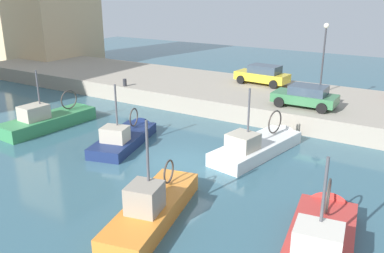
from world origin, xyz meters
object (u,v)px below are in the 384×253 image
at_px(fishing_boat_green, 53,125).
at_px(mooring_bollard_north, 125,83).
at_px(fishing_boat_red, 321,242).
at_px(fishing_boat_white, 260,150).
at_px(fishing_boat_navy, 127,141).
at_px(parked_car_yellow, 263,75).
at_px(quay_streetlamp, 324,47).
at_px(fishing_boat_orange, 156,212).
at_px(parked_car_green, 306,96).

xyz_separation_m(fishing_boat_green, mooring_bollard_north, (6.97, 0.06, 1.35)).
bearing_deg(mooring_bollard_north, fishing_boat_red, -120.92).
bearing_deg(fishing_boat_white, fishing_boat_green, 103.10).
relative_size(fishing_boat_navy, parked_car_yellow, 1.47).
distance_m(fishing_boat_green, quay_streetlamp, 18.66).
height_order(fishing_boat_orange, quay_streetlamp, quay_streetlamp).
bearing_deg(parked_car_yellow, quay_streetlamp, -95.61).
xyz_separation_m(fishing_boat_orange, mooring_bollard_north, (12.04, 11.90, 1.35)).
distance_m(fishing_boat_navy, parked_car_yellow, 13.17).
height_order(fishing_boat_green, mooring_bollard_north, fishing_boat_green).
height_order(parked_car_green, quay_streetlamp, quay_streetlamp).
bearing_deg(fishing_boat_white, fishing_boat_orange, 173.85).
bearing_deg(fishing_boat_orange, fishing_boat_green, 66.84).
bearing_deg(parked_car_green, quay_streetlamp, 2.80).
bearing_deg(fishing_boat_green, quay_streetlamp, -45.94).
relative_size(parked_car_yellow, mooring_bollard_north, 7.61).
xyz_separation_m(parked_car_green, quay_streetlamp, (4.02, 0.20, 2.55)).
bearing_deg(fishing_boat_red, fishing_boat_green, 78.27).
bearing_deg(fishing_boat_white, parked_car_green, -5.44).
bearing_deg(parked_car_green, fishing_boat_navy, 137.94).
distance_m(fishing_boat_green, parked_car_yellow, 15.70).
xyz_separation_m(fishing_boat_white, mooring_bollard_north, (4.02, 12.76, 1.36)).
height_order(fishing_boat_red, mooring_bollard_north, fishing_boat_red).
height_order(fishing_boat_red, fishing_boat_green, fishing_boat_red).
relative_size(fishing_boat_white, fishing_boat_red, 1.09).
distance_m(fishing_boat_red, fishing_boat_green, 18.11).
bearing_deg(fishing_boat_green, fishing_boat_white, -76.90).
xyz_separation_m(fishing_boat_red, mooring_bollard_north, (10.66, 17.79, 1.34)).
xyz_separation_m(fishing_boat_green, parked_car_yellow, (13.07, -8.51, 1.83)).
bearing_deg(fishing_boat_navy, fishing_boat_orange, -131.57).
relative_size(fishing_boat_white, mooring_bollard_north, 12.73).
height_order(fishing_boat_orange, fishing_boat_green, fishing_boat_orange).
distance_m(fishing_boat_red, parked_car_green, 13.20).
bearing_deg(fishing_boat_green, parked_car_green, -56.99).
bearing_deg(fishing_boat_green, mooring_bollard_north, 0.47).
relative_size(parked_car_green, quay_streetlamp, 0.81).
bearing_deg(fishing_boat_navy, fishing_boat_white, -69.18).
relative_size(fishing_boat_red, mooring_bollard_north, 11.64).
height_order(fishing_boat_green, quay_streetlamp, quay_streetlamp).
height_order(fishing_boat_red, parked_car_green, fishing_boat_red).
relative_size(fishing_boat_navy, fishing_boat_green, 0.89).
bearing_deg(quay_streetlamp, parked_car_yellow, 84.39).
relative_size(fishing_boat_green, quay_streetlamp, 1.43).
bearing_deg(quay_streetlamp, fishing_boat_navy, 149.40).
bearing_deg(quay_streetlamp, mooring_bollard_north, 113.33).
relative_size(fishing_boat_red, parked_car_yellow, 1.53).
bearing_deg(mooring_bollard_north, fishing_boat_white, -107.48).
distance_m(fishing_boat_navy, quay_streetlamp, 14.94).
bearing_deg(mooring_bollard_north, fishing_boat_navy, -138.80).
xyz_separation_m(fishing_boat_orange, parked_car_green, (13.67, -1.40, 1.77)).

